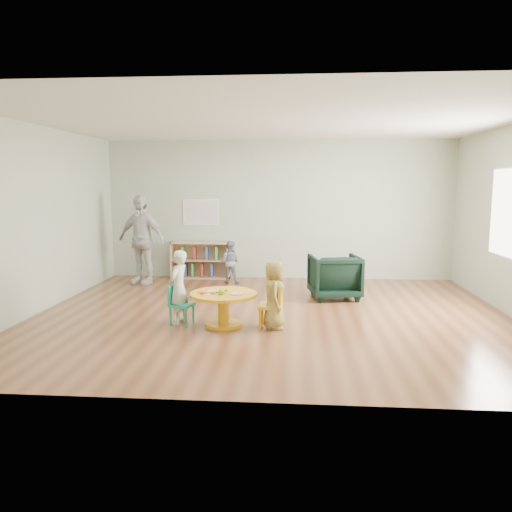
{
  "coord_description": "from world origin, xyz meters",
  "views": [
    {
      "loc": [
        0.35,
        -7.19,
        1.92
      ],
      "look_at": [
        -0.2,
        -0.3,
        0.93
      ],
      "focal_mm": 35.0,
      "sensor_mm": 36.0,
      "label": 1
    }
  ],
  "objects_px": {
    "kid_chair_left": "(179,303)",
    "bookshelf": "(200,260)",
    "activity_table": "(224,303)",
    "kid_chair_right": "(274,305)",
    "child_right": "(274,295)",
    "adult_caretaker": "(141,240)",
    "child_left": "(178,287)",
    "armchair": "(334,276)",
    "toddler": "(230,262)"
  },
  "relations": [
    {
      "from": "kid_chair_left",
      "to": "armchair",
      "type": "xyz_separation_m",
      "value": [
        2.26,
        1.76,
        0.08
      ]
    },
    {
      "from": "armchair",
      "to": "child_left",
      "type": "distance_m",
      "value": 2.87
    },
    {
      "from": "kid_chair_left",
      "to": "bookshelf",
      "type": "height_order",
      "value": "bookshelf"
    },
    {
      "from": "bookshelf",
      "to": "toddler",
      "type": "relative_size",
      "value": 1.44
    },
    {
      "from": "kid_chair_left",
      "to": "kid_chair_right",
      "type": "bearing_deg",
      "value": 100.9
    },
    {
      "from": "kid_chair_right",
      "to": "child_left",
      "type": "distance_m",
      "value": 1.34
    },
    {
      "from": "kid_chair_right",
      "to": "toddler",
      "type": "xyz_separation_m",
      "value": [
        -0.99,
        3.01,
        0.1
      ]
    },
    {
      "from": "toddler",
      "to": "adult_caretaker",
      "type": "bearing_deg",
      "value": 14.75
    },
    {
      "from": "child_left",
      "to": "adult_caretaker",
      "type": "height_order",
      "value": "adult_caretaker"
    },
    {
      "from": "kid_chair_right",
      "to": "toddler",
      "type": "height_order",
      "value": "toddler"
    },
    {
      "from": "adult_caretaker",
      "to": "bookshelf",
      "type": "bearing_deg",
      "value": 53.62
    },
    {
      "from": "bookshelf",
      "to": "adult_caretaker",
      "type": "xyz_separation_m",
      "value": [
        -1.01,
        -0.69,
        0.5
      ]
    },
    {
      "from": "activity_table",
      "to": "kid_chair_left",
      "type": "height_order",
      "value": "kid_chair_left"
    },
    {
      "from": "toddler",
      "to": "kid_chair_right",
      "type": "bearing_deg",
      "value": 115.84
    },
    {
      "from": "activity_table",
      "to": "toddler",
      "type": "xyz_separation_m",
      "value": [
        -0.31,
        2.99,
        0.1
      ]
    },
    {
      "from": "kid_chair_left",
      "to": "adult_caretaker",
      "type": "distance_m",
      "value": 3.11
    },
    {
      "from": "activity_table",
      "to": "kid_chair_left",
      "type": "distance_m",
      "value": 0.63
    },
    {
      "from": "bookshelf",
      "to": "adult_caretaker",
      "type": "bearing_deg",
      "value": -145.55
    },
    {
      "from": "activity_table",
      "to": "bookshelf",
      "type": "height_order",
      "value": "bookshelf"
    },
    {
      "from": "kid_chair_right",
      "to": "activity_table",
      "type": "bearing_deg",
      "value": 91.78
    },
    {
      "from": "kid_chair_right",
      "to": "child_right",
      "type": "distance_m",
      "value": 0.15
    },
    {
      "from": "armchair",
      "to": "child_right",
      "type": "bearing_deg",
      "value": 54.37
    },
    {
      "from": "activity_table",
      "to": "child_right",
      "type": "xyz_separation_m",
      "value": [
        0.69,
        -0.08,
        0.14
      ]
    },
    {
      "from": "bookshelf",
      "to": "armchair",
      "type": "relative_size",
      "value": 1.46
    },
    {
      "from": "activity_table",
      "to": "adult_caretaker",
      "type": "relative_size",
      "value": 0.53
    },
    {
      "from": "activity_table",
      "to": "bookshelf",
      "type": "distance_m",
      "value": 3.61
    },
    {
      "from": "kid_chair_right",
      "to": "adult_caretaker",
      "type": "distance_m",
      "value": 3.92
    },
    {
      "from": "child_left",
      "to": "child_right",
      "type": "bearing_deg",
      "value": 98.38
    },
    {
      "from": "kid_chair_right",
      "to": "armchair",
      "type": "xyz_separation_m",
      "value": [
        0.95,
        1.84,
        0.06
      ]
    },
    {
      "from": "armchair",
      "to": "child_left",
      "type": "xyz_separation_m",
      "value": [
        -2.27,
        -1.76,
        0.14
      ]
    },
    {
      "from": "bookshelf",
      "to": "adult_caretaker",
      "type": "relative_size",
      "value": 0.69
    },
    {
      "from": "child_right",
      "to": "activity_table",
      "type": "bearing_deg",
      "value": 79.47
    },
    {
      "from": "activity_table",
      "to": "armchair",
      "type": "relative_size",
      "value": 1.12
    },
    {
      "from": "activity_table",
      "to": "armchair",
      "type": "height_order",
      "value": "armchair"
    },
    {
      "from": "kid_chair_left",
      "to": "child_right",
      "type": "height_order",
      "value": "child_right"
    },
    {
      "from": "kid_chair_left",
      "to": "bookshelf",
      "type": "xyz_separation_m",
      "value": [
        -0.37,
        3.42,
        0.07
      ]
    },
    {
      "from": "bookshelf",
      "to": "child_right",
      "type": "relative_size",
      "value": 1.3
    },
    {
      "from": "child_left",
      "to": "kid_chair_left",
      "type": "bearing_deg",
      "value": 60.19
    },
    {
      "from": "kid_chair_right",
      "to": "child_left",
      "type": "height_order",
      "value": "child_left"
    },
    {
      "from": "activity_table",
      "to": "kid_chair_right",
      "type": "xyz_separation_m",
      "value": [
        0.69,
        -0.03,
        -0.0
      ]
    },
    {
      "from": "child_left",
      "to": "toddler",
      "type": "bearing_deg",
      "value": -172.33
    },
    {
      "from": "bookshelf",
      "to": "child_right",
      "type": "height_order",
      "value": "child_right"
    },
    {
      "from": "armchair",
      "to": "kid_chair_left",
      "type": "bearing_deg",
      "value": 28.86
    },
    {
      "from": "kid_chair_right",
      "to": "toddler",
      "type": "relative_size",
      "value": 0.7
    },
    {
      "from": "bookshelf",
      "to": "child_left",
      "type": "xyz_separation_m",
      "value": [
        0.36,
        -3.41,
        0.15
      ]
    },
    {
      "from": "activity_table",
      "to": "bookshelf",
      "type": "xyz_separation_m",
      "value": [
        -1.0,
        3.47,
        0.05
      ]
    },
    {
      "from": "activity_table",
      "to": "adult_caretaker",
      "type": "height_order",
      "value": "adult_caretaker"
    },
    {
      "from": "kid_chair_left",
      "to": "adult_caretaker",
      "type": "height_order",
      "value": "adult_caretaker"
    },
    {
      "from": "adult_caretaker",
      "to": "activity_table",
      "type": "bearing_deg",
      "value": -35.03
    },
    {
      "from": "bookshelf",
      "to": "child_left",
      "type": "bearing_deg",
      "value": -83.97
    }
  ]
}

